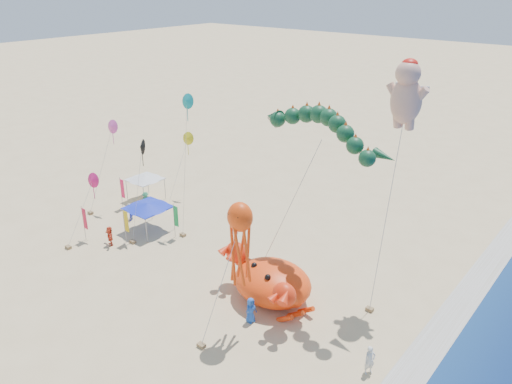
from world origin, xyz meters
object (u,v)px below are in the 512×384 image
dragon_kite (320,132)px  canopy_white (145,177)px  crab_inflatable (271,281)px  octopus_kite (240,237)px  cherub_kite (407,93)px  canopy_blue (148,205)px

dragon_kite → canopy_white: (-21.57, 2.19, -9.27)m
crab_inflatable → octopus_kite: size_ratio=0.87×
dragon_kite → cherub_kite: bearing=34.1°
crab_inflatable → octopus_kite: (0.47, -3.75, 5.21)m
cherub_kite → canopy_white: size_ratio=5.09×
octopus_kite → canopy_blue: (-15.30, 5.13, -4.27)m
canopy_blue → canopy_white: size_ratio=1.14×
dragon_kite → canopy_blue: size_ratio=3.48×
canopy_blue → canopy_white: bearing=143.0°
canopy_blue → canopy_white: same height
cherub_kite → canopy_blue: cherub_kite is taller
canopy_white → octopus_kite: bearing=-24.0°
cherub_kite → octopus_kite: bearing=-116.9°
octopus_kite → cherub_kite: bearing=63.1°
canopy_blue → dragon_kite: bearing=6.9°
canopy_blue → cherub_kite: bearing=13.4°
crab_inflatable → dragon_kite: bearing=69.4°
dragon_kite → octopus_kite: dragon_kite is taller
cherub_kite → dragon_kite: bearing=-145.9°
dragon_kite → octopus_kite: (-0.79, -7.07, -5.00)m
octopus_kite → canopy_white: octopus_kite is taller
cherub_kite → canopy_blue: size_ratio=4.46×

